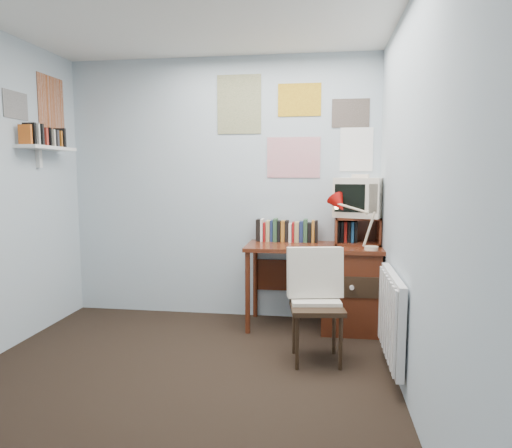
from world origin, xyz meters
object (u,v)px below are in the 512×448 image
Objects in this scene: desk_lamp at (372,225)px; radiator at (392,317)px; wall_shelf at (47,148)px; desk_chair at (317,308)px; crt_tv at (360,196)px; desk at (343,285)px; tv_riser at (357,230)px.

desk_lamp is 0.52× the size of radiator.
radiator is 3.15m from wall_shelf.
desk_chair is 0.92m from desk_lamp.
crt_tv is 0.51× the size of radiator.
desk_chair is (-0.23, -0.77, 0.01)m from desk.
desk is at bearing -137.04° from tv_riser.
desk_lamp reaches higher than desk_chair.
wall_shelf reaches higher than radiator.
desk is at bearing 107.24° from radiator.
crt_tv is 2.79m from wall_shelf.
desk is 2.87m from wall_shelf.
radiator is at bearing -96.42° from desk_lamp.
desk is 0.80m from desk_chair.
crt_tv is (0.14, 0.13, 0.80)m from desk.
tv_riser reaches higher than desk.
tv_riser is at bearing 10.32° from wall_shelf.
desk is 1.46× the size of desk_chair.
wall_shelf is (-2.69, -0.49, 0.74)m from tv_riser.
desk_chair is 1.32× the size of wall_shelf.
crt_tv reaches higher than tv_riser.
tv_riser is 0.32m from crt_tv.
tv_riser is at bearing 99.28° from radiator.
tv_riser reaches higher than radiator.
crt_tv is at bearing 91.67° from desk_lamp.
desk_lamp is (0.22, -0.19, 0.56)m from desk.
tv_riser is 2.83m from wall_shelf.
radiator is at bearing -25.03° from desk_chair.
wall_shelf reaches higher than desk.
desk_lamp reaches higher than tv_riser.
desk is 0.97m from radiator.
desk_chair is 1.03× the size of radiator.
desk_lamp is 0.92m from radiator.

